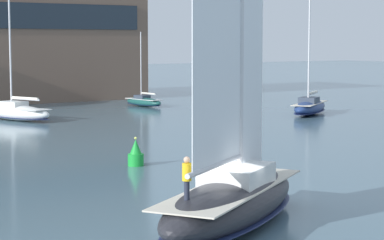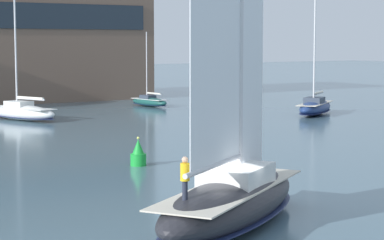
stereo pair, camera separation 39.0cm
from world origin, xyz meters
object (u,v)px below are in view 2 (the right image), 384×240
Objects in this scene: channel_buoy at (138,154)px; sailboat_main at (231,196)px; sailboat_moored_mid_channel at (315,107)px; sailboat_moored_outer_mooring at (22,112)px; sailboat_moored_near_marina at (149,101)px.

sailboat_main is at bearing -103.91° from channel_buoy.
channel_buoy is (-30.33, -18.66, -0.13)m from sailboat_moored_mid_channel.
channel_buoy is (-2.85, -29.38, -0.13)m from sailboat_moored_outer_mooring.
sailboat_moored_outer_mooring is at bearing 84.47° from channel_buoy.
sailboat_main is 1.33× the size of sailboat_moored_outer_mooring.
sailboat_main is at bearing -98.45° from sailboat_moored_outer_mooring.
sailboat_moored_mid_channel is at bearing 44.88° from sailboat_main.
sailboat_moored_near_marina reaches higher than channel_buoy.
sailboat_moored_outer_mooring is 6.87× the size of channel_buoy.
sailboat_main is 15.79m from channel_buoy.
channel_buoy is at bearing 76.09° from sailboat_main.
channel_buoy is at bearing -119.46° from sailboat_moored_near_marina.
sailboat_main is 48.15m from sailboat_moored_mid_channel.
sailboat_moored_mid_channel is 6.89× the size of channel_buoy.
sailboat_main is at bearing -115.22° from sailboat_moored_near_marina.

